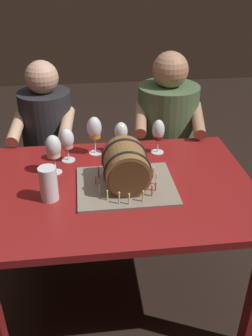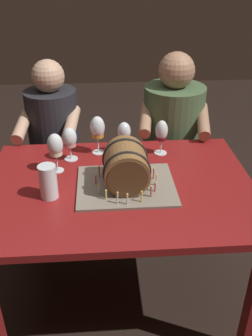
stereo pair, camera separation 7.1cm
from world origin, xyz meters
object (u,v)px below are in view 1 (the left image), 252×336
barrel_cake (126,169)px  dining_table (120,205)px  wine_glass_red (158,132)px  wine_glass_white (53,148)px  wine_glass_amber (94,130)px  person_seated_left (51,160)px  wine_glass_rose (67,140)px  person_seated_right (166,147)px  wine_glass_empty (121,132)px  beer_pint (49,185)px

barrel_cake → dining_table: bearing=142.6°
wine_glass_red → wine_glass_white: wine_glass_white is taller
wine_glass_amber → person_seated_left: size_ratio=0.18×
barrel_cake → wine_glass_rose: bearing=133.1°
wine_glass_white → wine_glass_rose: 0.13m
wine_glass_white → dining_table: bearing=-26.4°
wine_glass_white → person_seated_right: bearing=38.7°
dining_table → person_seated_left: bearing=118.5°
person_seated_right → wine_glass_red: bearing=-109.6°
wine_glass_empty → barrel_cake: bearing=-92.4°
person_seated_right → wine_glass_white: bearing=-141.3°
dining_table → person_seated_left: 0.80m
dining_table → wine_glass_rose: 0.43m
wine_glass_red → wine_glass_rose: wine_glass_red is taller
wine_glass_white → wine_glass_rose: size_ratio=1.12×
wine_glass_amber → person_seated_right: size_ratio=0.18×
wine_glass_red → beer_pint: (-0.55, -0.38, -0.05)m
person_seated_right → person_seated_left: bearing=-179.9°
barrel_cake → wine_glass_red: barrel_cake is taller
beer_pint → barrel_cake: bearing=9.6°
wine_glass_rose → person_seated_left: size_ratio=0.15×
dining_table → beer_pint: (-0.32, -0.08, 0.19)m
wine_glass_amber → dining_table: bearing=-73.4°
barrel_cake → wine_glass_white: (-0.33, 0.17, 0.04)m
barrel_cake → wine_glass_rose: (-0.27, 0.29, 0.02)m
barrel_cake → person_seated_right: size_ratio=0.38×
person_seated_left → wine_glass_empty: bearing=-42.6°
beer_pint → person_seated_left: person_seated_left is taller
dining_table → barrel_cake: 0.21m
wine_glass_empty → beer_pint: wine_glass_empty is taller
wine_glass_rose → wine_glass_empty: size_ratio=0.99×
wine_glass_rose → wine_glass_empty: 0.29m
wine_glass_amber → person_seated_right: person_seated_right is taller
wine_glass_empty → wine_glass_white: bearing=-155.0°
beer_pint → person_seated_left: size_ratio=0.13×
wine_glass_rose → person_seated_left: (-0.14, 0.43, -0.34)m
wine_glass_white → barrel_cake: bearing=-27.4°
wine_glass_red → wine_glass_amber: (-0.33, 0.03, 0.02)m
wine_glass_amber → person_seated_left: 0.59m
person_seated_left → dining_table: bearing=-61.5°
dining_table → barrel_cake: (0.03, -0.02, 0.21)m
person_seated_left → wine_glass_amber: bearing=-52.5°
barrel_cake → person_seated_right: bearing=63.9°
dining_table → wine_glass_white: 0.42m
wine_glass_red → wine_glass_white: size_ratio=0.94×
wine_glass_rose → person_seated_left: person_seated_left is taller
dining_table → wine_glass_amber: bearing=106.6°
wine_glass_red → wine_glass_empty: (-0.20, 0.01, 0.00)m
wine_glass_amber → beer_pint: bearing=-118.2°
person_seated_right → wine_glass_empty: bearing=-131.2°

